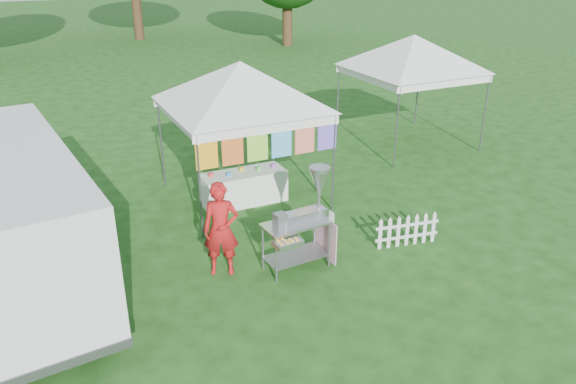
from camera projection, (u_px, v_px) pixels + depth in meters
ground at (321, 272)px, 9.59m from camera, size 120.00×120.00×0.00m
canopy_main at (240, 62)px, 11.27m from camera, size 4.24×4.24×3.45m
canopy_right at (415, 35)px, 14.71m from camera, size 4.24×4.24×3.45m
donut_cart at (306, 212)px, 9.40m from camera, size 1.26×0.95×1.76m
vendor at (221, 229)px, 9.28m from camera, size 0.70×0.59×1.64m
picket_fence at (407, 231)px, 10.35m from camera, size 1.24×0.25×0.56m
display_table at (244, 187)px, 12.10m from camera, size 1.80×0.70×0.69m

